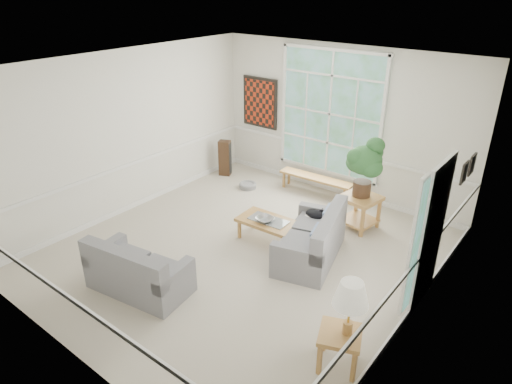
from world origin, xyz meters
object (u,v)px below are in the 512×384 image
at_px(coffee_table, 268,230).
at_px(side_table, 339,349).
at_px(end_table, 359,212).
at_px(loveseat_right, 310,235).
at_px(loveseat_front, 139,266).

distance_m(coffee_table, side_table, 2.88).
distance_m(coffee_table, end_table, 1.71).
height_order(loveseat_right, coffee_table, loveseat_right).
xyz_separation_m(end_table, side_table, (1.30, -3.11, -0.06)).
distance_m(loveseat_front, side_table, 3.00).
bearing_deg(loveseat_front, loveseat_right, 47.24).
distance_m(end_table, side_table, 3.38).
bearing_deg(end_table, coffee_table, -125.90).
bearing_deg(end_table, loveseat_right, -96.70).
relative_size(coffee_table, side_table, 2.15).
distance_m(loveseat_right, end_table, 1.41).
distance_m(loveseat_front, end_table, 3.96).
xyz_separation_m(loveseat_right, side_table, (1.47, -1.72, -0.18)).
relative_size(loveseat_front, side_table, 3.00).
bearing_deg(loveseat_front, end_table, 56.65).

